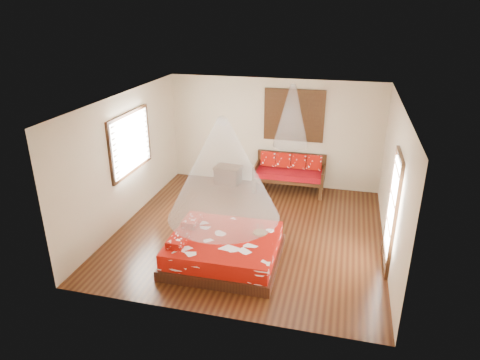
# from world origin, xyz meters

# --- Properties ---
(room) EXTENTS (5.54, 5.54, 2.84)m
(room) POSITION_xyz_m (0.00, 0.00, 1.40)
(room) COLOR black
(room) RESTS_ON ground
(bed) EXTENTS (2.06, 1.87, 0.64)m
(bed) POSITION_xyz_m (-0.22, -1.23, 0.25)
(bed) COLOR black
(bed) RESTS_ON floor
(daybed) EXTENTS (1.78, 0.79, 0.95)m
(daybed) POSITION_xyz_m (0.50, 2.38, 0.52)
(daybed) COLOR black
(daybed) RESTS_ON floor
(storage_chest) EXTENTS (0.73, 0.57, 0.47)m
(storage_chest) POSITION_xyz_m (-1.16, 2.45, 0.24)
(storage_chest) COLOR black
(storage_chest) RESTS_ON floor
(shutter_panel) EXTENTS (1.52, 0.06, 1.32)m
(shutter_panel) POSITION_xyz_m (0.50, 2.72, 1.90)
(shutter_panel) COLOR black
(shutter_panel) RESTS_ON wall_back
(window_left) EXTENTS (0.10, 1.74, 1.34)m
(window_left) POSITION_xyz_m (-2.71, 0.20, 1.70)
(window_left) COLOR black
(window_left) RESTS_ON wall_left
(glazed_door) EXTENTS (0.08, 1.02, 2.16)m
(glazed_door) POSITION_xyz_m (2.72, -0.60, 1.07)
(glazed_door) COLOR black
(glazed_door) RESTS_ON floor
(wine_tray) EXTENTS (0.26, 0.26, 0.21)m
(wine_tray) POSITION_xyz_m (0.41, -0.92, 0.56)
(wine_tray) COLOR brown
(wine_tray) RESTS_ON bed
(mosquito_net_main) EXTENTS (2.00, 2.00, 1.80)m
(mosquito_net_main) POSITION_xyz_m (-0.20, -1.23, 1.85)
(mosquito_net_main) COLOR white
(mosquito_net_main) RESTS_ON ceiling
(mosquito_net_daybed) EXTENTS (0.86, 0.86, 1.50)m
(mosquito_net_daybed) POSITION_xyz_m (0.50, 2.25, 2.00)
(mosquito_net_daybed) COLOR white
(mosquito_net_daybed) RESTS_ON ceiling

